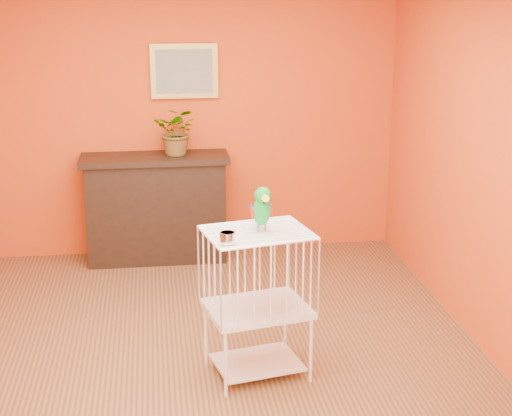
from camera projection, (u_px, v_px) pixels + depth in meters
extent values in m
plane|color=brown|center=(204.00, 354.00, 5.60)|extent=(4.50, 4.50, 0.00)
plane|color=#C54A12|center=(185.00, 119.00, 7.36)|extent=(4.00, 0.00, 4.00)
plane|color=#C54A12|center=(238.00, 318.00, 3.09)|extent=(4.00, 0.00, 4.00)
plane|color=#C54A12|center=(486.00, 169.00, 5.48)|extent=(0.00, 4.50, 4.50)
cube|color=black|center=(156.00, 211.00, 7.34)|extent=(1.27, 0.42, 0.95)
cube|color=black|center=(154.00, 158.00, 7.20)|extent=(1.36, 0.49, 0.05)
cube|color=black|center=(157.00, 217.00, 7.16)|extent=(0.89, 0.02, 0.48)
cube|color=#4F1619|center=(128.00, 225.00, 7.29)|extent=(0.05, 0.19, 0.30)
cube|color=#344221|center=(137.00, 224.00, 7.30)|extent=(0.05, 0.19, 0.30)
cube|color=#4F1619|center=(148.00, 224.00, 7.31)|extent=(0.05, 0.19, 0.30)
cube|color=#344221|center=(159.00, 223.00, 7.32)|extent=(0.05, 0.19, 0.30)
cube|color=#4F1619|center=(171.00, 223.00, 7.34)|extent=(0.05, 0.19, 0.30)
imported|color=#26722D|center=(178.00, 136.00, 7.19)|extent=(0.51, 0.54, 0.34)
cube|color=#B0903F|center=(184.00, 71.00, 7.21)|extent=(0.62, 0.03, 0.50)
cube|color=gray|center=(184.00, 71.00, 7.19)|extent=(0.52, 0.01, 0.40)
cube|color=white|center=(257.00, 362.00, 5.31)|extent=(0.63, 0.54, 0.02)
cube|color=white|center=(257.00, 309.00, 5.20)|extent=(0.75, 0.63, 0.04)
cube|color=white|center=(257.00, 232.00, 5.04)|extent=(0.75, 0.63, 0.01)
cylinder|color=white|center=(226.00, 365.00, 4.97)|extent=(0.02, 0.02, 0.45)
cylinder|color=white|center=(311.00, 350.00, 5.16)|extent=(0.02, 0.02, 0.45)
cylinder|color=white|center=(206.00, 335.00, 5.38)|extent=(0.02, 0.02, 0.45)
cylinder|color=white|center=(285.00, 323.00, 5.57)|extent=(0.02, 0.02, 0.45)
cylinder|color=silver|center=(227.00, 238.00, 4.81)|extent=(0.10, 0.10, 0.07)
cylinder|color=#59544C|center=(258.00, 228.00, 5.05)|extent=(0.01, 0.01, 0.04)
cylinder|color=#59544C|center=(265.00, 228.00, 5.06)|extent=(0.01, 0.01, 0.04)
ellipsoid|color=#139632|center=(262.00, 211.00, 5.02)|extent=(0.13, 0.18, 0.22)
ellipsoid|color=#139632|center=(263.00, 195.00, 4.96)|extent=(0.11, 0.12, 0.11)
cone|color=#FFA115|center=(265.00, 199.00, 4.92)|extent=(0.06, 0.07, 0.07)
cone|color=black|center=(264.00, 202.00, 4.93)|extent=(0.03, 0.03, 0.03)
sphere|color=black|center=(258.00, 195.00, 4.93)|extent=(0.02, 0.02, 0.02)
sphere|color=black|center=(269.00, 194.00, 4.95)|extent=(0.02, 0.02, 0.02)
ellipsoid|color=#A50C0C|center=(252.00, 213.00, 5.02)|extent=(0.03, 0.07, 0.08)
ellipsoid|color=navy|center=(270.00, 212.00, 5.05)|extent=(0.03, 0.07, 0.08)
cone|color=#139632|center=(259.00, 219.00, 5.11)|extent=(0.08, 0.16, 0.12)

